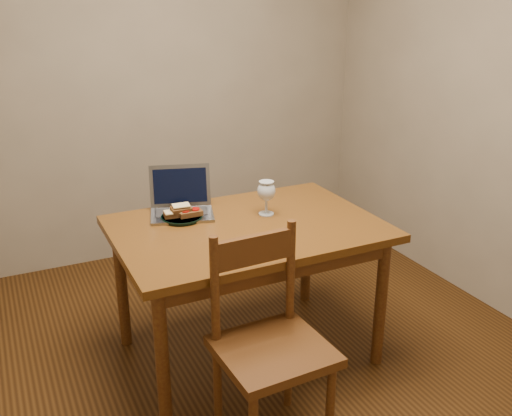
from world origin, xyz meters
name	(u,v)px	position (x,y,z in m)	size (l,w,h in m)	color
floor	(248,364)	(0.00, 0.00, -0.01)	(3.20, 3.20, 0.02)	black
back_wall	(148,74)	(0.00, 1.61, 1.30)	(3.20, 0.02, 2.60)	gray
right_wall	(508,92)	(1.61, 0.00, 1.30)	(0.02, 3.20, 2.60)	gray
table	(247,241)	(0.04, 0.09, 0.65)	(1.30, 0.90, 0.74)	#4C2D0C
chair	(270,336)	(-0.14, -0.52, 0.51)	(0.45, 0.43, 0.47)	#3F1C0D
plate	(182,218)	(-0.23, 0.30, 0.75)	(0.21, 0.21, 0.02)	black
sandwich_cheese	(174,213)	(-0.26, 0.31, 0.77)	(0.11, 0.06, 0.03)	#381E0C
sandwich_tomato	(190,212)	(-0.19, 0.29, 0.78)	(0.12, 0.07, 0.04)	#381E0C
sandwich_top	(181,208)	(-0.23, 0.31, 0.80)	(0.10, 0.06, 0.03)	#381E0C
milk_glass	(266,198)	(0.19, 0.18, 0.83)	(0.09, 0.09, 0.18)	white
laptop	(181,201)	(-0.19, 0.40, 0.80)	(0.39, 0.37, 0.23)	slate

